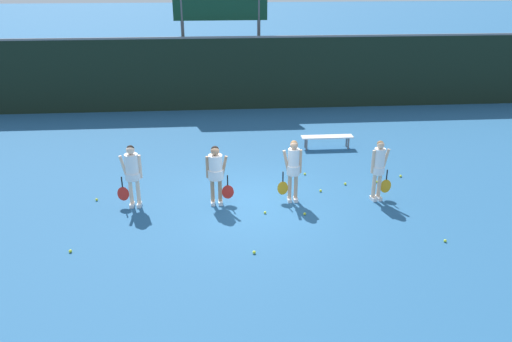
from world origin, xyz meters
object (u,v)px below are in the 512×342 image
Objects in this scene: player_0 at (132,171)px; tennis_ball_0 at (97,200)px; bench_courtside at (327,138)px; tennis_ball_1 at (401,176)px; tennis_ball_2 at (70,251)px; tennis_ball_6 at (321,191)px; tennis_ball_7 at (445,241)px; player_2 at (293,166)px; player_3 at (379,166)px; tennis_ball_5 at (345,184)px; player_1 at (216,170)px; tennis_ball_4 at (305,214)px; tennis_ball_8 at (305,174)px; tennis_ball_3 at (265,213)px; tennis_ball_9 at (254,252)px; tennis_ball_10 at (377,182)px; scoreboard at (220,8)px.

tennis_ball_0 is at bearing 160.85° from player_0.
tennis_ball_1 is (1.66, -2.61, -0.34)m from bench_courtside.
bench_courtside is at bearing 40.94° from tennis_ball_2.
tennis_ball_6 is 1.02× the size of tennis_ball_7.
player_2 is 2.25m from player_3.
player_2 is at bearing 22.44° from tennis_ball_2.
tennis_ball_0 is 6.87m from tennis_ball_5.
tennis_ball_4 is (2.19, -0.81, -0.92)m from player_1.
player_0 reaches higher than player_3.
tennis_ball_8 is (2.63, 1.71, -0.92)m from player_1.
bench_courtside is 4.08m from player_3.
tennis_ball_6 is (-0.90, -3.43, -0.34)m from bench_courtside.
tennis_ball_8 is at bearing 58.96° from tennis_ball_3.
tennis_ball_3 is 1.89m from tennis_ball_9.
player_0 is 3.53m from tennis_ball_3.
tennis_ball_10 is (-0.56, 3.34, -0.00)m from tennis_ball_7.
tennis_ball_1 is at bearing 33.39° from tennis_ball_4.
tennis_ball_2 is (-1.11, -2.18, -0.95)m from player_0.
player_1 is (-3.77, -3.93, 0.58)m from bench_courtside.
player_1 reaches higher than tennis_ball_7.
tennis_ball_0 is 1.06× the size of tennis_ball_10.
tennis_ball_0 is 2.56m from tennis_ball_2.
tennis_ball_0 is 0.98× the size of tennis_ball_9.
tennis_ball_0 is 0.98× the size of tennis_ball_1.
tennis_ball_6 reaches higher than tennis_ball_4.
tennis_ball_3 is at bearing -119.34° from bench_courtside.
player_1 reaches higher than tennis_ball_8.
player_0 is 7.72m from tennis_ball_7.
player_1 is 3.97m from tennis_ball_2.
tennis_ball_8 is at bearing 32.11° from player_1.
tennis_ball_3 is (0.85, -10.70, -4.05)m from scoreboard.
tennis_ball_8 is at bearing 171.97° from tennis_ball_1.
player_0 is at bearing 177.77° from player_1.
player_3 reaches higher than tennis_ball_10.
tennis_ball_0 is at bearing 143.60° from tennis_ball_9.
tennis_ball_1 is at bearing 85.71° from tennis_ball_7.
tennis_ball_5 is (-1.77, -0.42, -0.00)m from tennis_ball_1.
tennis_ball_2 is 1.08× the size of tennis_ball_4.
player_1 is 22.89× the size of tennis_ball_0.
player_1 is 22.43× the size of tennis_ball_1.
bench_courtside is at bearing 75.30° from tennis_ball_6.
bench_courtside reaches higher than tennis_ball_2.
player_3 is 23.07× the size of tennis_ball_9.
tennis_ball_7 is (7.27, -2.42, -0.96)m from player_0.
tennis_ball_4 is 0.95× the size of tennis_ball_6.
bench_courtside reaches higher than tennis_ball_4.
tennis_ball_0 is 1.00× the size of tennis_ball_6.
tennis_ball_6 is (1.66, 1.16, 0.00)m from tennis_ball_3.
tennis_ball_4 is at bearing -21.29° from player_1.
tennis_ball_7 is (0.91, -2.29, -0.92)m from player_3.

